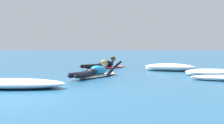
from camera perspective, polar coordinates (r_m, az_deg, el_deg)
name	(u,v)px	position (r m, az deg, el deg)	size (l,w,h in m)	color
ground_plane	(107,64)	(16.15, -0.99, -0.43)	(120.00, 120.00, 0.00)	#235B84
surfer_near	(96,72)	(9.50, -2.88, -1.83)	(1.08, 2.51, 0.53)	white
surfer_far	(105,65)	(13.16, -1.26, -0.58)	(1.66, 2.54, 0.54)	#E54C66
whitewater_mid_left	(10,84)	(7.28, -17.79, -3.72)	(2.52, 1.16, 0.21)	white
whitewater_mid_right	(211,72)	(10.43, 17.31, -1.79)	(1.68, 1.10, 0.21)	white
whitewater_back	(170,67)	(12.03, 10.26, -0.96)	(2.01, 1.21, 0.28)	white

